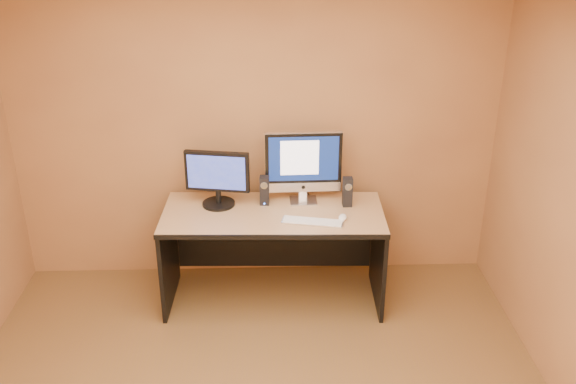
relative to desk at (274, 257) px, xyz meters
name	(u,v)px	position (x,y,z in m)	size (l,w,h in m)	color
walls	(251,256)	(-0.13, -1.51, 0.90)	(4.00, 4.00, 2.60)	#9F6D40
ceiling	(244,7)	(-0.13, -1.51, 2.20)	(4.00, 4.00, 0.00)	white
desk	(274,257)	(0.00, 0.00, 0.00)	(1.74, 0.76, 0.80)	#AC8056
imac	(304,167)	(0.25, 0.19, 0.70)	(0.62, 0.23, 0.60)	silver
second_monitor	(217,179)	(-0.43, 0.15, 0.63)	(0.52, 0.26, 0.46)	black
speaker_left	(264,190)	(-0.07, 0.16, 0.52)	(0.07, 0.08, 0.24)	black
speaker_right	(348,192)	(0.59, 0.11, 0.52)	(0.07, 0.08, 0.24)	black
keyboard	(313,222)	(0.30, -0.19, 0.41)	(0.47, 0.13, 0.02)	silver
mouse	(343,217)	(0.53, -0.14, 0.42)	(0.06, 0.11, 0.04)	white
cable_a	(310,196)	(0.30, 0.28, 0.41)	(0.01, 0.01, 0.24)	black
cable_b	(300,196)	(0.22, 0.29, 0.41)	(0.01, 0.01, 0.20)	black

